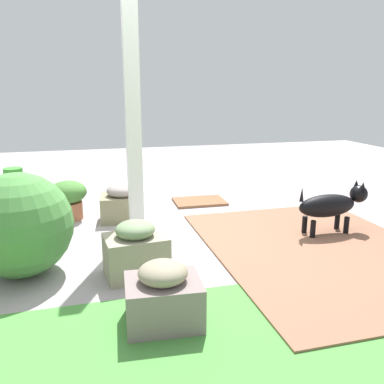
% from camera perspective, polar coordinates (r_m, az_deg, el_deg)
% --- Properties ---
extents(ground_plane, '(12.00, 12.00, 0.00)m').
position_cam_1_polar(ground_plane, '(3.77, -1.70, -6.51)').
color(ground_plane, '#A0969A').
extents(brick_path, '(1.80, 2.40, 0.02)m').
position_cam_1_polar(brick_path, '(3.65, 17.60, -7.78)').
color(brick_path, '#8C5D46').
rests_on(brick_path, ground).
extents(porch_pillar, '(0.13, 0.13, 2.42)m').
position_cam_1_polar(porch_pillar, '(3.70, -8.40, 12.15)').
color(porch_pillar, white).
rests_on(porch_pillar, ground).
extents(stone_planter_nearest, '(0.47, 0.40, 0.39)m').
position_cam_1_polar(stone_planter_nearest, '(4.28, -9.82, -1.61)').
color(stone_planter_nearest, gray).
rests_on(stone_planter_nearest, ground).
extents(stone_planter_mid, '(0.48, 0.37, 0.42)m').
position_cam_1_polar(stone_planter_mid, '(3.01, -7.92, -8.23)').
color(stone_planter_mid, gray).
rests_on(stone_planter_mid, ground).
extents(stone_planter_far, '(0.46, 0.39, 0.39)m').
position_cam_1_polar(stone_planter_far, '(2.43, -4.07, -14.43)').
color(stone_planter_far, gray).
rests_on(stone_planter_far, ground).
extents(round_shrub, '(0.77, 0.77, 0.77)m').
position_cam_1_polar(round_shrub, '(3.20, -23.19, -4.30)').
color(round_shrub, '#4A8940').
rests_on(round_shrub, ground).
extents(terracotta_pot_broad, '(0.39, 0.39, 0.41)m').
position_cam_1_polar(terracotta_pot_broad, '(4.44, -17.11, -0.75)').
color(terracotta_pot_broad, '#AF6545').
rests_on(terracotta_pot_broad, ground).
extents(terracotta_pot_tall, '(0.31, 0.31, 0.61)m').
position_cam_1_polar(terracotta_pot_tall, '(4.29, -23.47, -2.06)').
color(terracotta_pot_tall, '#B36535').
rests_on(terracotta_pot_tall, ground).
extents(dog, '(0.73, 0.22, 0.50)m').
position_cam_1_polar(dog, '(4.01, 19.14, -1.71)').
color(dog, black).
rests_on(dog, ground).
extents(doormat, '(0.62, 0.45, 0.03)m').
position_cam_1_polar(doormat, '(4.91, 1.06, -1.34)').
color(doormat, brown).
rests_on(doormat, ground).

